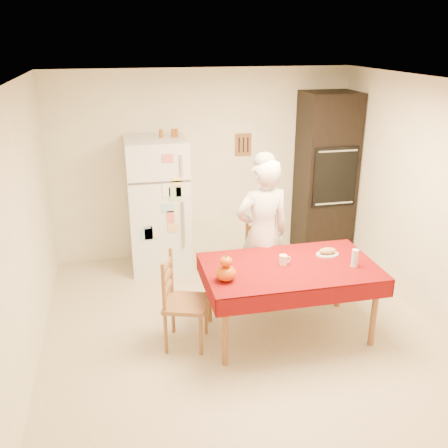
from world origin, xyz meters
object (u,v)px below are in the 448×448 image
object	(u,v)px
pumpkin_lower	(226,273)
wine_glass	(355,258)
refrigerator	(158,205)
chair_left	(179,298)
chair_far	(265,256)
coffee_mug	(283,260)
seated_woman	(262,234)
dining_table	(290,272)
bread_plate	(327,254)
oven_cabinet	(325,175)

from	to	relation	value
pumpkin_lower	wine_glass	bearing A→B (deg)	0.74
refrigerator	chair_left	distance (m)	1.85
chair_far	coffee_mug	distance (m)	0.83
seated_woman	chair_left	bearing A→B (deg)	24.43
dining_table	seated_woman	size ratio (longest dim) A/B	1.00
refrigerator	bread_plate	distance (m)	2.33
seated_woman	dining_table	bearing A→B (deg)	93.03
oven_cabinet	chair_far	world-z (taller)	oven_cabinet
oven_cabinet	chair_far	distance (m)	1.73
chair_left	seated_woman	size ratio (longest dim) A/B	0.56
coffee_mug	refrigerator	bearing A→B (deg)	119.61
pumpkin_lower	bread_plate	xyz separation A→B (m)	(1.14, 0.31, -0.06)
refrigerator	seated_woman	bearing A→B (deg)	-50.94
coffee_mug	pumpkin_lower	bearing A→B (deg)	-161.95
oven_cabinet	chair_far	bearing A→B (deg)	-136.59
oven_cabinet	refrigerator	bearing A→B (deg)	-178.82
wine_glass	chair_far	bearing A→B (deg)	122.86
seated_woman	bread_plate	xyz separation A→B (m)	(0.55, -0.48, -0.08)
oven_cabinet	bread_plate	distance (m)	1.94
oven_cabinet	wine_glass	size ratio (longest dim) A/B	12.50
coffee_mug	bread_plate	world-z (taller)	coffee_mug
oven_cabinet	seated_woman	distance (m)	1.83
coffee_mug	chair_left	bearing A→B (deg)	179.21
chair_left	pumpkin_lower	bearing A→B (deg)	-99.39
wine_glass	dining_table	bearing A→B (deg)	166.24
pumpkin_lower	bread_plate	bearing A→B (deg)	15.45
chair_far	bread_plate	bearing A→B (deg)	-68.15
chair_far	bread_plate	size ratio (longest dim) A/B	3.96
coffee_mug	bread_plate	size ratio (longest dim) A/B	0.42
chair_left	seated_woman	bearing A→B (deg)	-41.68
dining_table	wine_glass	size ratio (longest dim) A/B	9.66
wine_glass	oven_cabinet	bearing A→B (deg)	74.68
chair_far	oven_cabinet	bearing A→B (deg)	29.91
refrigerator	wine_glass	distance (m)	2.65
oven_cabinet	dining_table	distance (m)	2.29
refrigerator	seated_woman	distance (m)	1.60
chair_left	coffee_mug	xyz separation A→B (m)	(1.04, -0.01, 0.30)
chair_far	seated_woman	world-z (taller)	seated_woman
chair_far	seated_woman	bearing A→B (deg)	-130.93
chair_far	pumpkin_lower	size ratio (longest dim) A/B	4.93
pumpkin_lower	wine_glass	world-z (taller)	wine_glass
dining_table	pumpkin_lower	size ratio (longest dim) A/B	8.82
refrigerator	coffee_mug	bearing A→B (deg)	-60.39
coffee_mug	pumpkin_lower	distance (m)	0.66
oven_cabinet	bread_plate	xyz separation A→B (m)	(-0.72, -1.77, -0.33)
chair_far	refrigerator	bearing A→B (deg)	122.20
oven_cabinet	bread_plate	world-z (taller)	oven_cabinet
wine_glass	pumpkin_lower	bearing A→B (deg)	-179.26
dining_table	chair_far	xyz separation A→B (m)	(-0.01, 0.80, -0.18)
seated_woman	pumpkin_lower	xyz separation A→B (m)	(-0.59, -0.80, -0.02)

